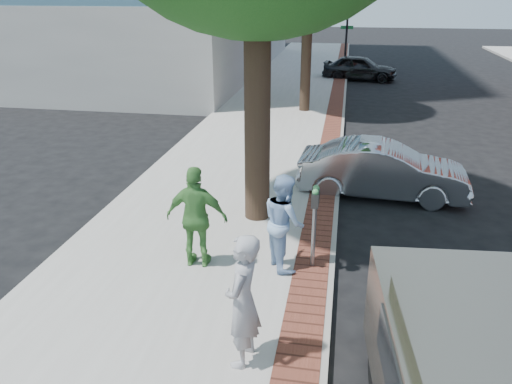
% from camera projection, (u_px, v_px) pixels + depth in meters
% --- Properties ---
extents(ground, '(120.00, 120.00, 0.00)m').
position_uv_depth(ground, '(272.00, 271.00, 8.86)').
color(ground, black).
rests_on(ground, ground).
extents(sidewalk, '(5.00, 60.00, 0.15)m').
position_uv_depth(sidewalk, '(263.00, 138.00, 16.36)').
color(sidewalk, '#9E9991').
rests_on(sidewalk, ground).
extents(brick_strip, '(0.60, 60.00, 0.01)m').
position_uv_depth(brick_strip, '(330.00, 139.00, 15.97)').
color(brick_strip, brown).
rests_on(brick_strip, sidewalk).
extents(curb, '(0.10, 60.00, 0.15)m').
position_uv_depth(curb, '(341.00, 142.00, 15.94)').
color(curb, gray).
rests_on(curb, ground).
extents(office_base, '(18.20, 22.20, 4.00)m').
position_uv_depth(office_base, '(114.00, 35.00, 30.26)').
color(office_base, gray).
rests_on(office_base, ground).
extents(signal_near, '(0.70, 0.15, 3.80)m').
position_uv_depth(signal_near, '(347.00, 34.00, 27.88)').
color(signal_near, black).
rests_on(signal_near, ground).
extents(parking_meter, '(0.12, 0.32, 1.47)m').
position_uv_depth(parking_meter, '(315.00, 210.00, 8.35)').
color(parking_meter, gray).
rests_on(parking_meter, sidewalk).
extents(person_gray, '(0.51, 0.71, 1.81)m').
position_uv_depth(person_gray, '(243.00, 301.00, 6.19)').
color(person_gray, '#9E9DA2').
rests_on(person_gray, sidewalk).
extents(person_officer, '(0.95, 1.02, 1.68)m').
position_uv_depth(person_officer, '(284.00, 221.00, 8.44)').
color(person_officer, '#8EB1DB').
rests_on(person_officer, sidewalk).
extents(person_green, '(1.06, 0.45, 1.81)m').
position_uv_depth(person_green, '(197.00, 217.00, 8.44)').
color(person_green, '#49893E').
rests_on(person_green, sidewalk).
extents(sedan_silver, '(4.02, 1.63, 1.30)m').
position_uv_depth(sedan_silver, '(383.00, 170.00, 11.82)').
color(sedan_silver, '#ABACB3').
rests_on(sedan_silver, ground).
extents(bg_car, '(4.07, 2.04, 1.33)m').
position_uv_depth(bg_car, '(360.00, 68.00, 26.78)').
color(bg_car, black).
rests_on(bg_car, ground).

